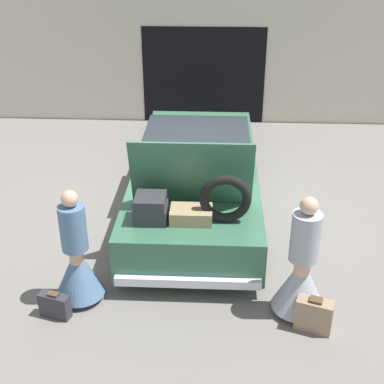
{
  "coord_description": "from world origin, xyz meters",
  "views": [
    {
      "loc": [
        0.32,
        -7.96,
        4.42
      ],
      "look_at": [
        0.0,
        -1.36,
        0.97
      ],
      "focal_mm": 50.0,
      "sensor_mm": 36.0,
      "label": 1
    }
  ],
  "objects_px": {
    "car": "(196,175)",
    "suitcase_beside_right_person": "(314,315)",
    "person_left": "(77,262)",
    "person_right": "(301,274)",
    "suitcase_beside_left_person": "(55,305)"
  },
  "relations": [
    {
      "from": "suitcase_beside_left_person",
      "to": "suitcase_beside_right_person",
      "type": "xyz_separation_m",
      "value": [
        3.13,
        -0.08,
        0.05
      ]
    },
    {
      "from": "person_left",
      "to": "suitcase_beside_left_person",
      "type": "distance_m",
      "value": 0.58
    },
    {
      "from": "person_left",
      "to": "suitcase_beside_left_person",
      "type": "relative_size",
      "value": 3.81
    },
    {
      "from": "person_left",
      "to": "suitcase_beside_right_person",
      "type": "xyz_separation_m",
      "value": [
        2.91,
        -0.45,
        -0.34
      ]
    },
    {
      "from": "suitcase_beside_right_person",
      "to": "person_right",
      "type": "bearing_deg",
      "value": 114.05
    },
    {
      "from": "suitcase_beside_right_person",
      "to": "car",
      "type": "bearing_deg",
      "value": 117.19
    },
    {
      "from": "car",
      "to": "person_left",
      "type": "relative_size",
      "value": 3.25
    },
    {
      "from": "car",
      "to": "person_right",
      "type": "relative_size",
      "value": 3.14
    },
    {
      "from": "car",
      "to": "suitcase_beside_right_person",
      "type": "height_order",
      "value": "car"
    },
    {
      "from": "person_left",
      "to": "person_right",
      "type": "height_order",
      "value": "person_right"
    },
    {
      "from": "suitcase_beside_left_person",
      "to": "car",
      "type": "bearing_deg",
      "value": 60.92
    },
    {
      "from": "car",
      "to": "suitcase_beside_right_person",
      "type": "bearing_deg",
      "value": -62.81
    },
    {
      "from": "person_right",
      "to": "suitcase_beside_right_person",
      "type": "xyz_separation_m",
      "value": [
        0.14,
        -0.32,
        -0.36
      ]
    },
    {
      "from": "car",
      "to": "person_right",
      "type": "height_order",
      "value": "car"
    },
    {
      "from": "person_left",
      "to": "suitcase_beside_left_person",
      "type": "height_order",
      "value": "person_left"
    }
  ]
}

